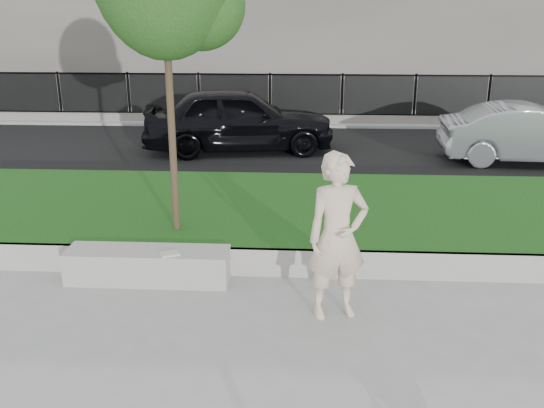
# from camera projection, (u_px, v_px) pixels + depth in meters

# --- Properties ---
(ground) EXTENTS (90.00, 90.00, 0.00)m
(ground) POSITION_uv_depth(u_px,v_px,m) (261.00, 312.00, 7.45)
(ground) COLOR gray
(ground) RESTS_ON ground
(grass_bank) EXTENTS (34.00, 4.00, 0.40)m
(grass_bank) POSITION_uv_depth(u_px,v_px,m) (274.00, 216.00, 10.23)
(grass_bank) COLOR #0E340D
(grass_bank) RESTS_ON ground
(grass_kerb) EXTENTS (34.00, 0.08, 0.40)m
(grass_kerb) POSITION_uv_depth(u_px,v_px,m) (267.00, 262.00, 8.37)
(grass_kerb) COLOR #9A9790
(grass_kerb) RESTS_ON ground
(street) EXTENTS (34.00, 7.00, 0.04)m
(street) POSITION_uv_depth(u_px,v_px,m) (285.00, 151.00, 15.50)
(street) COLOR black
(street) RESTS_ON ground
(far_pavement) EXTENTS (34.00, 3.00, 0.12)m
(far_pavement) POSITION_uv_depth(u_px,v_px,m) (290.00, 118.00, 19.75)
(far_pavement) COLOR gray
(far_pavement) RESTS_ON ground
(iron_fence) EXTENTS (32.00, 0.30, 1.50)m
(iron_fence) POSITION_uv_depth(u_px,v_px,m) (289.00, 108.00, 18.66)
(iron_fence) COLOR slate
(iron_fence) RESTS_ON far_pavement
(stone_bench) EXTENTS (2.20, 0.55, 0.45)m
(stone_bench) POSITION_uv_depth(u_px,v_px,m) (148.00, 265.00, 8.22)
(stone_bench) COLOR #9A9790
(stone_bench) RESTS_ON ground
(man) EXTENTS (0.85, 0.67, 2.02)m
(man) POSITION_uv_depth(u_px,v_px,m) (337.00, 237.00, 7.08)
(man) COLOR beige
(man) RESTS_ON ground
(book) EXTENTS (0.30, 0.26, 0.03)m
(book) POSITION_uv_depth(u_px,v_px,m) (170.00, 254.00, 7.99)
(book) COLOR beige
(book) RESTS_ON stone_bench
(car_dark) EXTENTS (4.99, 2.61, 1.62)m
(car_dark) POSITION_uv_depth(u_px,v_px,m) (239.00, 119.00, 15.20)
(car_dark) COLOR black
(car_dark) RESTS_ON street
(car_silver) EXTENTS (4.21, 1.62, 1.37)m
(car_silver) POSITION_uv_depth(u_px,v_px,m) (532.00, 134.00, 14.08)
(car_silver) COLOR gray
(car_silver) RESTS_ON street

